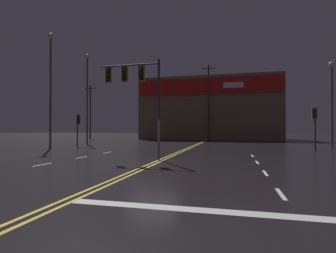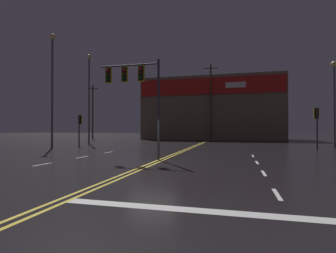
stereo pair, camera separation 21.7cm
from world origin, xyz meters
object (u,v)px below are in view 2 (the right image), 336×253
traffic_signal_corner_northeast (317,119)px  streetlight_far_right (89,88)px  streetlight_median_approach (52,77)px  traffic_signal_corner_northwest (80,123)px  streetlight_near_right (334,92)px  traffic_signal_median (133,82)px

traffic_signal_corner_northeast → streetlight_far_right: bearing=171.9°
traffic_signal_corner_northeast → streetlight_median_approach: size_ratio=0.34×
traffic_signal_corner_northwest → streetlight_median_approach: size_ratio=0.30×
traffic_signal_corner_northeast → streetlight_near_right: (2.51, 3.51, 2.77)m
traffic_signal_median → traffic_signal_corner_northeast: 16.62m
streetlight_median_approach → streetlight_far_right: bearing=93.6°
traffic_signal_corner_northeast → streetlight_far_right: (-24.31, 3.47, 4.18)m
streetlight_near_right → traffic_signal_corner_northwest: bearing=-170.2°
streetlight_near_right → streetlight_median_approach: (-26.37, -7.28, 1.39)m
traffic_signal_corner_northeast → streetlight_near_right: bearing=54.5°
traffic_signal_median → streetlight_median_approach: bearing=149.1°
traffic_signal_median → traffic_signal_corner_northwest: bearing=136.2°
traffic_signal_corner_northwest → streetlight_near_right: 25.82m
traffic_signal_corner_northeast → streetlight_near_right: streetlight_near_right is taller
traffic_signal_median → streetlight_median_approach: size_ratio=0.54×
traffic_signal_median → streetlight_far_right: bearing=129.6°
traffic_signal_corner_northwest → streetlight_far_right: size_ratio=0.30×
streetlight_near_right → streetlight_median_approach: bearing=-164.6°
streetlight_far_right → streetlight_near_right: bearing=0.1°
traffic_signal_corner_northwest → streetlight_far_right: (-1.55, 4.33, 4.45)m
streetlight_near_right → streetlight_far_right: 26.85m
traffic_signal_corner_northeast → traffic_signal_corner_northwest: size_ratio=1.11×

